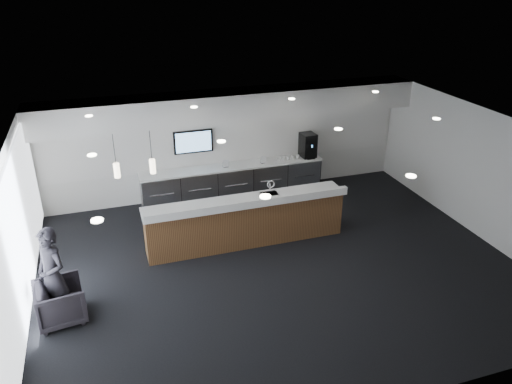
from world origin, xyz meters
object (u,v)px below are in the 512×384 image
object	(u,v)px
armchair	(61,302)
coffee_machine	(308,145)
service_counter	(246,221)
lounge_guest	(53,275)

from	to	relation	value
armchair	coffee_machine	bearing A→B (deg)	-65.80
service_counter	armchair	bearing A→B (deg)	-158.54
armchair	lounge_guest	world-z (taller)	lounge_guest
service_counter	lounge_guest	xyz separation A→B (m)	(-4.07, -1.49, 0.34)
coffee_machine	lounge_guest	size ratio (longest dim) A/B	0.37
armchair	lounge_guest	bearing A→B (deg)	21.43
armchair	lounge_guest	size ratio (longest dim) A/B	0.46
service_counter	lounge_guest	distance (m)	4.35
service_counter	armchair	world-z (taller)	service_counter
coffee_machine	armchair	bearing A→B (deg)	-152.21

